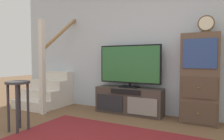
{
  "coord_description": "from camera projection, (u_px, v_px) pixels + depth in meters",
  "views": [
    {
      "loc": [
        1.19,
        -1.37,
        1.05
      ],
      "look_at": [
        -0.43,
        1.73,
        0.87
      ],
      "focal_mm": 32.31,
      "sensor_mm": 36.0,
      "label": 1
    }
  ],
  "objects": [
    {
      "name": "back_wall",
      "position": [
        149.0,
        44.0,
        3.93
      ],
      "size": [
        6.4,
        0.12,
        2.7
      ],
      "primitive_type": "cube",
      "color": "silver",
      "rests_on": "ground_plane"
    },
    {
      "name": "staircase",
      "position": [
        54.0,
        88.0,
        4.79
      ],
      "size": [
        1.0,
        1.36,
        2.2
      ],
      "color": "silver",
      "rests_on": "ground_plane"
    },
    {
      "name": "television",
      "position": [
        130.0,
        65.0,
        3.87
      ],
      "size": [
        1.23,
        0.22,
        0.82
      ],
      "color": "black",
      "rests_on": "media_console"
    },
    {
      "name": "media_console",
      "position": [
        129.0,
        101.0,
        3.89
      ],
      "size": [
        1.31,
        0.38,
        0.51
      ],
      "color": "#423833",
      "rests_on": "ground_plane"
    },
    {
      "name": "bar_stool_near",
      "position": [
        18.0,
        94.0,
        2.93
      ],
      "size": [
        0.34,
        0.34,
        0.73
      ],
      "color": "#333338",
      "rests_on": "ground_plane"
    },
    {
      "name": "side_cabinet",
      "position": [
        200.0,
        79.0,
        3.3
      ],
      "size": [
        0.58,
        0.38,
        1.47
      ],
      "color": "brown",
      "rests_on": "ground_plane"
    },
    {
      "name": "desk_clock",
      "position": [
        206.0,
        24.0,
        3.2
      ],
      "size": [
        0.25,
        0.08,
        0.28
      ],
      "color": "#4C3823",
      "rests_on": "side_cabinet"
    }
  ]
}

